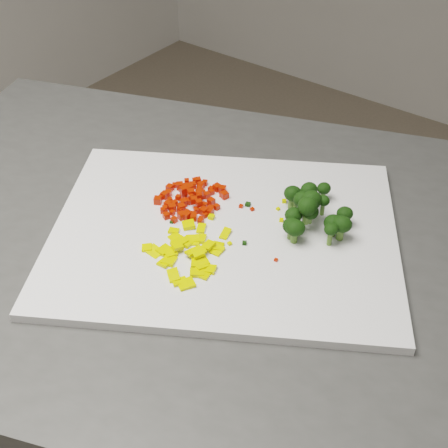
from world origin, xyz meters
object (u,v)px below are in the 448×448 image
Objects in this scene: counter_block at (211,430)px; pepper_pile at (192,249)px; carrot_pile at (192,194)px; cutting_board at (224,234)px; broccoli_pile at (306,202)px.

pepper_pile is at bearing -71.03° from counter_block.
carrot_pile reaches higher than pepper_pile.
pepper_pile is (-0.00, -0.06, 0.01)m from cutting_board.
carrot_pile is at bearing -156.88° from broccoli_pile.
cutting_board is at bearing -131.09° from broccoli_pile.
carrot_pile is 0.10m from pepper_pile.
counter_block is 9.70× the size of carrot_pile.
broccoli_pile is at bearing 61.74° from pepper_pile.
carrot_pile is at bearing 162.75° from cutting_board.
cutting_board is 4.50× the size of carrot_pile.
broccoli_pile is (0.09, 0.09, 0.49)m from counter_block.
cutting_board is 0.06m from pepper_pile.
broccoli_pile is at bearing 48.91° from cutting_board.
carrot_pile reaches higher than cutting_board.
carrot_pile is (-0.05, 0.03, 0.48)m from counter_block.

